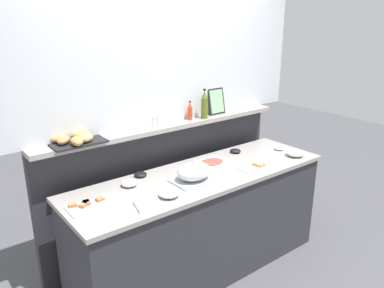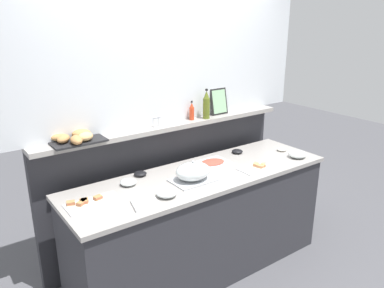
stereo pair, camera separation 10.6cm
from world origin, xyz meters
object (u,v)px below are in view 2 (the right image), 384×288
condiment_bowl_cream (237,151)px  napkin_stack (145,204)px  cold_cuts_platter (213,163)px  condiment_bowl_teal (140,174)px  condiment_bowl_red (282,149)px  glass_bowl_medium (167,193)px  glass_bowl_small (128,182)px  pepper_shaker (160,122)px  bread_basket (76,138)px  sandwich_platter_rear (256,168)px  serving_cloche (193,172)px  glass_bowl_large (297,154)px  sandwich_platter_front (91,203)px  salt_shaker (155,122)px  hot_sauce_bottle (192,112)px  olive_oil_bottle (206,105)px  framed_picture (219,102)px

condiment_bowl_cream → napkin_stack: bearing=-161.1°
cold_cuts_platter → condiment_bowl_teal: size_ratio=2.91×
condiment_bowl_red → napkin_stack: condiment_bowl_red is taller
glass_bowl_medium → glass_bowl_small: 0.36m
pepper_shaker → bread_basket: (-0.74, -0.01, -0.01)m
sandwich_platter_rear → glass_bowl_small: glass_bowl_small is taller
condiment_bowl_red → condiment_bowl_teal: condiment_bowl_teal is taller
glass_bowl_medium → condiment_bowl_teal: bearing=86.3°
serving_cloche → glass_bowl_small: size_ratio=2.72×
napkin_stack → pepper_shaker: pepper_shaker is taller
glass_bowl_large → condiment_bowl_teal: (-1.37, 0.46, -0.01)m
condiment_bowl_teal → pepper_shaker: size_ratio=1.17×
cold_cuts_platter → pepper_shaker: size_ratio=3.42×
glass_bowl_large → napkin_stack: (-1.58, -0.01, -0.02)m
cold_cuts_platter → glass_bowl_medium: (-0.67, -0.31, 0.02)m
sandwich_platter_front → salt_shaker: 0.95m
hot_sauce_bottle → condiment_bowl_red: bearing=-32.1°
glass_bowl_large → pepper_shaker: pepper_shaker is taller
olive_oil_bottle → hot_sauce_bottle: 0.15m
serving_cloche → framed_picture: size_ratio=1.37×
glass_bowl_large → bread_basket: 1.94m
glass_bowl_large → pepper_shaker: (-1.06, 0.65, 0.34)m
olive_oil_bottle → hot_sauce_bottle: bearing=164.1°
framed_picture → hot_sauce_bottle: bearing=-176.6°
glass_bowl_medium → salt_shaker: bearing=65.4°
glass_bowl_large → salt_shaker: (-1.11, 0.65, 0.34)m
glass_bowl_small → condiment_bowl_cream: size_ratio=1.22×
glass_bowl_large → olive_oil_bottle: bearing=132.4°
condiment_bowl_teal → hot_sauce_bottle: hot_sauce_bottle is taller
napkin_stack → olive_oil_bottle: (1.01, 0.63, 0.44)m
pepper_shaker → framed_picture: size_ratio=0.35×
glass_bowl_medium → pepper_shaker: (0.33, 0.62, 0.34)m
olive_oil_bottle → sandwich_platter_rear: bearing=-82.8°
sandwich_platter_rear → bread_basket: bread_basket is taller
sandwich_platter_front → condiment_bowl_cream: 1.52m
serving_cloche → hot_sauce_bottle: (0.37, 0.53, 0.33)m
napkin_stack → pepper_shaker: size_ratio=1.95×
glass_bowl_large → napkin_stack: 1.58m
glass_bowl_small → pepper_shaker: pepper_shaker is taller
glass_bowl_medium → pepper_shaker: size_ratio=1.71×
condiment_bowl_cream → glass_bowl_large: bearing=-47.9°
cold_cuts_platter → napkin_stack: cold_cuts_platter is taller
glass_bowl_medium → condiment_bowl_red: 1.43m
condiment_bowl_red → glass_bowl_large: bearing=-96.2°
condiment_bowl_red → napkin_stack: (-1.61, -0.22, -0.01)m
sandwich_platter_front → condiment_bowl_red: (1.90, -0.02, 0.01)m
glass_bowl_medium → condiment_bowl_cream: glass_bowl_medium is taller
olive_oil_bottle → salt_shaker: (-0.54, 0.02, -0.08)m
serving_cloche → bread_basket: (-0.72, 0.50, 0.29)m
salt_shaker → glass_bowl_medium: bearing=-114.6°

